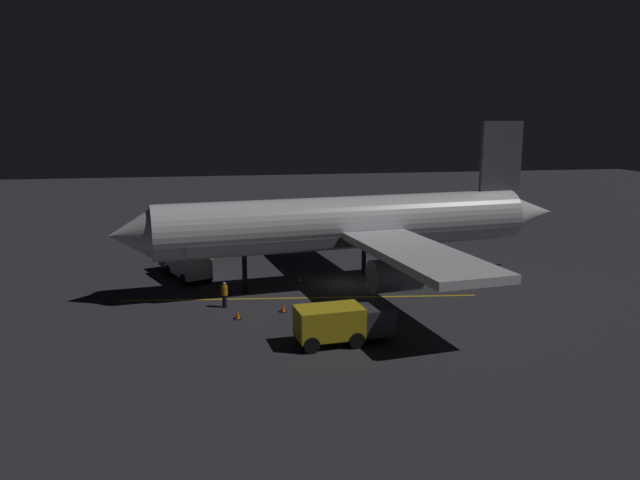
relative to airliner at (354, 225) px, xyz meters
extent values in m
cube|color=#2E2E33|center=(-0.07, 0.58, -4.65)|extent=(180.00, 180.00, 0.20)
cube|color=gold|center=(-3.03, 4.58, -4.55)|extent=(3.52, 24.83, 0.01)
cylinder|color=white|center=(-0.07, 0.58, 0.19)|extent=(7.44, 28.47, 3.92)
cube|color=#4C4C56|center=(-0.07, 0.58, -0.89)|extent=(6.71, 24.25, 0.71)
cone|color=white|center=(-2.00, 15.74, 0.19)|extent=(4.21, 3.60, 3.84)
cone|color=white|center=(1.92, -15.15, 0.19)|extent=(4.09, 5.11, 3.53)
cube|color=#4C4C56|center=(1.57, -12.41, 4.89)|extent=(0.81, 3.62, 5.48)
cube|color=white|center=(-8.79, -1.94, -0.40)|extent=(14.50, 6.52, 0.50)
cylinder|color=slate|center=(-8.25, -0.66, -1.80)|extent=(2.49, 3.44, 2.10)
cube|color=white|center=(9.00, 0.31, -0.40)|extent=(14.50, 6.52, 0.50)
cylinder|color=slate|center=(8.15, 1.41, -1.80)|extent=(2.49, 3.44, 2.10)
cylinder|color=black|center=(-1.05, 8.28, -3.16)|extent=(0.40, 0.40, 2.78)
cylinder|color=black|center=(-2.11, -2.10, -3.16)|extent=(0.40, 0.40, 2.78)
cylinder|color=black|center=(2.56, -1.51, -3.16)|extent=(0.40, 0.40, 2.78)
cube|color=silver|center=(3.64, 12.38, -3.07)|extent=(5.20, 3.75, 2.06)
cube|color=#38383D|center=(6.67, 13.62, -3.35)|extent=(2.42, 2.53, 1.50)
cylinder|color=black|center=(5.18, 13.01, -4.10)|extent=(1.71, 2.48, 0.90)
cylinder|color=black|center=(2.10, 11.75, -4.10)|extent=(1.71, 2.48, 0.90)
cube|color=gold|center=(-12.09, 4.34, -3.24)|extent=(2.45, 3.86, 1.71)
cube|color=#38383D|center=(-11.82, 1.61, -3.35)|extent=(2.16, 1.98, 1.50)
cylinder|color=black|center=(-11.96, 3.06, -4.10)|extent=(2.39, 1.12, 0.90)
cylinder|color=black|center=(-12.21, 5.62, -4.10)|extent=(2.39, 1.12, 0.90)
cylinder|color=black|center=(-4.20, 9.83, -4.13)|extent=(0.32, 0.32, 0.85)
cylinder|color=orange|center=(-4.20, 9.83, -3.38)|extent=(0.40, 0.40, 0.65)
sphere|color=tan|center=(-4.20, 9.83, -2.93)|extent=(0.24, 0.24, 0.24)
cone|color=#EA590F|center=(-5.90, 6.14, -4.28)|extent=(0.36, 0.36, 0.55)
cube|color=black|center=(-5.90, 6.14, -4.54)|extent=(0.50, 0.50, 0.03)
cone|color=#EA590F|center=(1.08, 4.00, -4.28)|extent=(0.36, 0.36, 0.55)
cube|color=black|center=(1.08, 4.00, -4.54)|extent=(0.50, 0.50, 0.03)
cone|color=#EA590F|center=(-6.75, 9.13, -4.28)|extent=(0.36, 0.36, 0.55)
cube|color=black|center=(-6.75, 9.13, -4.54)|extent=(0.50, 0.50, 0.03)
camera|label=1|loc=(-43.55, 10.79, 7.90)|focal=34.08mm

